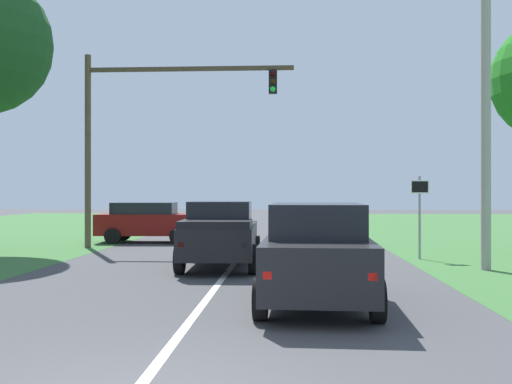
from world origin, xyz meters
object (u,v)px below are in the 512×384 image
Objects in this scene: red_suv_near at (317,252)px; keep_moving_sign at (420,206)px; crossing_suv_far at (148,221)px; traffic_light at (143,119)px; utility_pole_right at (486,96)px; pickup_truck_lead at (221,234)px.

red_suv_near is 8.67m from keep_moving_sign.
red_suv_near is 1.03× the size of crossing_suv_far.
keep_moving_sign is (10.00, -3.30, -3.36)m from traffic_light.
utility_pole_right is (11.64, -8.36, 3.97)m from crossing_suv_far.
crossing_suv_far is at bearing 144.30° from utility_pole_right.
traffic_light is at bearing -81.19° from crossing_suv_far.
utility_pole_right reaches higher than pickup_truck_lead.
pickup_truck_lead is 1.79× the size of keep_moving_sign.
red_suv_near is 0.47× the size of utility_pole_right.
traffic_light is (-3.76, 5.73, 4.12)m from pickup_truck_lead.
pickup_truck_lead reaches higher than crossing_suv_far.
utility_pole_right is at bearing 46.47° from red_suv_near.
traffic_light reaches higher than pickup_truck_lead.
keep_moving_sign reaches higher than pickup_truck_lead.
keep_moving_sign is at bearing 64.40° from red_suv_near.
keep_moving_sign reaches higher than red_suv_near.
utility_pole_right is (1.25, -2.55, 3.16)m from keep_moving_sign.
pickup_truck_lead is at bearing 115.02° from red_suv_near.
crossing_suv_far is at bearing 116.76° from pickup_truck_lead.
traffic_light is 4.88m from crossing_suv_far.
pickup_truck_lead is (-2.51, 5.37, -0.05)m from red_suv_near.
traffic_light is at bearing 123.32° from pickup_truck_lead.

